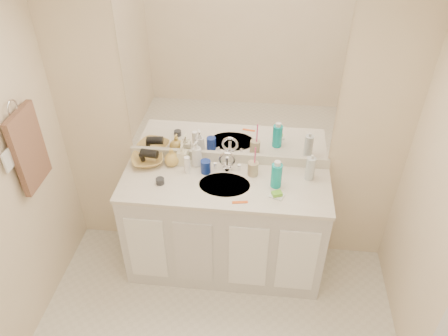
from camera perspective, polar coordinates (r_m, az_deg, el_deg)
The scene contains 26 objects.
ceiling at distance 1.49m, azimuth -4.38°, elevation 19.40°, with size 2.60×2.60×0.02m, color white.
wall_back at distance 3.17m, azimuth 0.65°, elevation 5.68°, with size 2.60×0.02×2.40m, color #F3E0BE.
vanity_cabinet at distance 3.44m, azimuth 0.09°, elevation -7.85°, with size 1.50×0.55×0.85m, color silver.
countertop at distance 3.14m, azimuth 0.10°, elevation -2.15°, with size 1.52×0.57×0.03m, color silver.
backsplash at distance 3.32m, azimuth 0.59°, elevation 1.41°, with size 1.52×0.03×0.08m, color silver.
sink_basin at distance 3.13m, azimuth 0.06°, elevation -2.34°, with size 0.37×0.37×0.02m, color beige.
faucet at distance 3.23m, azimuth 0.41°, elevation 0.60°, with size 0.02×0.02×0.11m, color silver.
mirror at distance 3.00m, azimuth 0.69°, elevation 11.51°, with size 1.48×0.01×1.20m, color white.
blue_mug at distance 3.20m, azimuth -2.41°, elevation 0.18°, with size 0.07×0.07×0.10m, color navy.
tan_cup at distance 3.19m, azimuth 3.81°, elevation -0.08°, with size 0.08×0.08×0.11m, color tan.
toothbrush at distance 3.13m, azimuth 4.06°, elevation 1.33°, with size 0.01×0.01×0.20m, color #F8418A.
mouthwash_bottle at distance 3.07m, azimuth 6.86°, elevation -0.99°, with size 0.08×0.08×0.18m, color #0DA6A6.
clear_pump_bottle at distance 3.18m, azimuth 11.20°, elevation -0.06°, with size 0.07×0.07×0.18m, color silver.
soap_dish at distance 3.04m, azimuth 6.90°, elevation -3.62°, with size 0.09×0.07×0.01m, color white.
green_soap at distance 3.02m, azimuth 6.93°, elevation -3.34°, with size 0.07×0.05×0.02m, color #6CBF2E.
orange_comb at distance 2.97m, azimuth 2.09°, elevation -4.49°, with size 0.11×0.02×0.00m, color #E95718.
dark_jar at distance 3.15m, azimuth -8.35°, elevation -1.70°, with size 0.06×0.06×0.04m, color #292A2F.
extra_white_bottle at distance 3.20m, azimuth -4.83°, elevation 0.40°, with size 0.04×0.04×0.14m, color white.
soap_bottle_white at distance 3.25m, azimuth -3.57°, elevation 1.90°, with size 0.08×0.08×0.21m, color white.
soap_bottle_cream at distance 3.29m, azimuth -5.42°, elevation 1.78°, with size 0.08×0.08×0.17m, color beige.
soap_bottle_yellow at distance 3.29m, azimuth -6.85°, elevation 1.45°, with size 0.11×0.11×0.14m, color gold.
wicker_basket at distance 3.36m, azimuth -9.95°, elevation 1.05°, with size 0.24×0.24×0.06m, color #B38E48.
hair_dryer at distance 3.32m, azimuth -9.73°, elevation 1.88°, with size 0.06×0.06×0.13m, color black.
towel_ring at distance 2.96m, azimuth -25.92°, elevation 7.07°, with size 0.11×0.11×0.01m, color silver.
hand_towel at distance 3.09m, azimuth -24.14°, elevation 2.28°, with size 0.04×0.32×0.55m, color brown.
switch_plate at distance 2.94m, azimuth -26.41°, elevation 0.88°, with size 0.01×0.09×0.13m, color white.
Camera 1 is at (0.26, -1.40, 2.85)m, focal length 35.00 mm.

